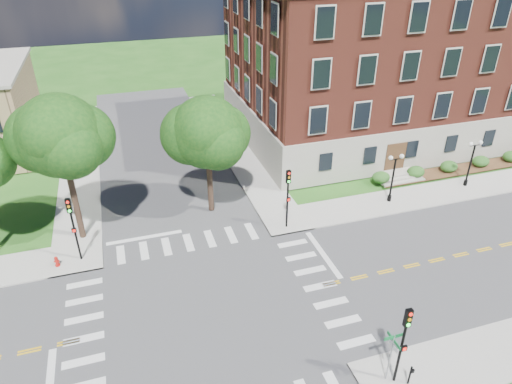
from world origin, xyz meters
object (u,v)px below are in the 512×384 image
object	(u,v)px
twin_lamp_west	(393,175)
street_sign_pole	(392,349)
traffic_signal_ne	(288,192)
fire_hydrant	(57,262)
push_button_post	(410,374)
traffic_signal_nw	(72,222)
twin_lamp_east	(471,161)
traffic_signal_se	(404,337)

from	to	relation	value
twin_lamp_west	street_sign_pole	world-z (taller)	twin_lamp_west
traffic_signal_ne	twin_lamp_west	distance (m)	9.63
street_sign_pole	fire_hydrant	xyz separation A→B (m)	(-16.34, 14.55, -1.84)
push_button_post	traffic_signal_ne	bearing A→B (deg)	93.18
traffic_signal_nw	push_button_post	bearing A→B (deg)	-44.45
push_button_post	fire_hydrant	world-z (taller)	push_button_post
twin_lamp_west	push_button_post	xyz separation A→B (m)	(-8.73, -15.87, -1.73)
traffic_signal_nw	twin_lamp_west	size ratio (longest dim) A/B	1.13
fire_hydrant	traffic_signal_ne	bearing A→B (deg)	-0.90
traffic_signal_nw	street_sign_pole	distance (m)	21.02
twin_lamp_east	push_button_post	world-z (taller)	twin_lamp_east
twin_lamp_east	push_button_post	size ratio (longest dim) A/B	3.53
traffic_signal_nw	traffic_signal_se	bearing A→B (deg)	-44.77
traffic_signal_ne	twin_lamp_west	size ratio (longest dim) A/B	1.13
twin_lamp_west	twin_lamp_east	xyz separation A→B (m)	(7.91, 0.33, 0.00)
twin_lamp_east	fire_hydrant	size ratio (longest dim) A/B	5.64
push_button_post	fire_hydrant	distance (m)	22.96
street_sign_pole	push_button_post	distance (m)	1.86
twin_lamp_east	traffic_signal_nw	bearing A→B (deg)	-178.68
traffic_signal_ne	fire_hydrant	distance (m)	16.66
push_button_post	fire_hydrant	bearing A→B (deg)	138.73
street_sign_pole	push_button_post	xyz separation A→B (m)	(0.91, -0.59, -1.51)
traffic_signal_nw	street_sign_pole	world-z (taller)	traffic_signal_nw
push_button_post	twin_lamp_west	bearing A→B (deg)	61.19
fire_hydrant	street_sign_pole	bearing A→B (deg)	-41.68
traffic_signal_ne	push_button_post	bearing A→B (deg)	-86.82
traffic_signal_ne	traffic_signal_nw	bearing A→B (deg)	177.82
twin_lamp_west	fire_hydrant	size ratio (longest dim) A/B	5.64
traffic_signal_se	street_sign_pole	distance (m)	0.97
traffic_signal_ne	traffic_signal_nw	size ratio (longest dim) A/B	1.00
traffic_signal_se	street_sign_pole	world-z (taller)	traffic_signal_se
street_sign_pole	traffic_signal_se	bearing A→B (deg)	-30.58
push_button_post	fire_hydrant	size ratio (longest dim) A/B	1.60
street_sign_pole	fire_hydrant	bearing A→B (deg)	138.32
fire_hydrant	push_button_post	bearing A→B (deg)	-41.27
twin_lamp_east	street_sign_pole	xyz separation A→B (m)	(-17.56, -15.61, -0.21)
traffic_signal_se	street_sign_pole	size ratio (longest dim) A/B	1.55
traffic_signal_se	twin_lamp_east	xyz separation A→B (m)	(17.20, 15.82, -0.66)
twin_lamp_east	twin_lamp_west	bearing A→B (deg)	-177.62
twin_lamp_west	push_button_post	distance (m)	18.20
push_button_post	fire_hydrant	xyz separation A→B (m)	(-17.26, 15.14, -0.33)
traffic_signal_ne	street_sign_pole	distance (m)	14.32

